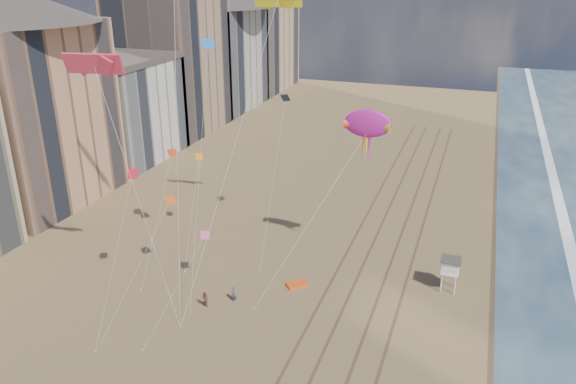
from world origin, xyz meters
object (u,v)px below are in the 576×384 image
Objects in this scene: show_kite at (367,124)px; kite_flyer_b at (205,300)px; grounded_kite at (297,284)px; lifeguard_stand at (450,266)px; kite_flyer_a at (235,294)px.

show_kite reaches higher than kite_flyer_b.
show_kite reaches higher than grounded_kite.
show_kite is at bearing 172.60° from lifeguard_stand.
kite_flyer_b is (-21.87, -10.97, -1.92)m from lifeguard_stand.
kite_flyer_b is (-7.12, -6.67, 0.71)m from grounded_kite.
show_kite reaches higher than kite_flyer_a.
kite_flyer_a is at bearing 60.66° from kite_flyer_b.
show_kite is 21.14m from kite_flyer_a.
grounded_kite is at bearing -133.87° from show_kite.
grounded_kite is (-14.75, -4.30, -2.63)m from lifeguard_stand.
kite_flyer_a reaches higher than grounded_kite.
lifeguard_stand is 1.69× the size of grounded_kite.
lifeguard_stand is 16.52m from show_kite.
lifeguard_stand is at bearing 25.65° from kite_flyer_a.
lifeguard_stand is 2.14× the size of kite_flyer_b.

